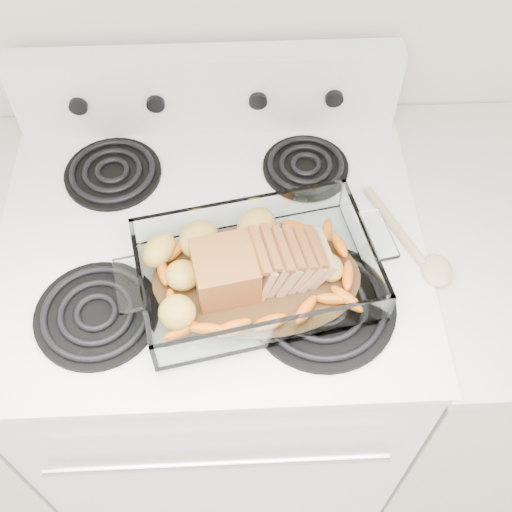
{
  "coord_description": "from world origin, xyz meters",
  "views": [
    {
      "loc": [
        0.05,
        0.94,
        1.87
      ],
      "look_at": [
        0.08,
        1.57,
        0.99
      ],
      "focal_mm": 45.0,
      "sensor_mm": 36.0,
      "label": 1
    }
  ],
  "objects_px": {
    "electric_range": "(221,349)",
    "pork_roast": "(248,266)",
    "counter_right": "(492,341)",
    "baking_dish": "(257,275)"
  },
  "relations": [
    {
      "from": "baking_dish",
      "to": "pork_roast",
      "type": "distance_m",
      "value": 0.03
    },
    {
      "from": "counter_right",
      "to": "baking_dish",
      "type": "bearing_deg",
      "value": -169.48
    },
    {
      "from": "counter_right",
      "to": "baking_dish",
      "type": "xyz_separation_m",
      "value": [
        -0.58,
        -0.11,
        0.5
      ]
    },
    {
      "from": "baking_dish",
      "to": "electric_range",
      "type": "bearing_deg",
      "value": 115.31
    },
    {
      "from": "electric_range",
      "to": "pork_roast",
      "type": "bearing_deg",
      "value": -58.7
    },
    {
      "from": "electric_range",
      "to": "baking_dish",
      "type": "relative_size",
      "value": 2.86
    },
    {
      "from": "electric_range",
      "to": "counter_right",
      "type": "height_order",
      "value": "electric_range"
    },
    {
      "from": "pork_roast",
      "to": "electric_range",
      "type": "bearing_deg",
      "value": 108.77
    },
    {
      "from": "counter_right",
      "to": "baking_dish",
      "type": "distance_m",
      "value": 0.78
    },
    {
      "from": "counter_right",
      "to": "pork_roast",
      "type": "relative_size",
      "value": 4.01
    }
  ]
}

